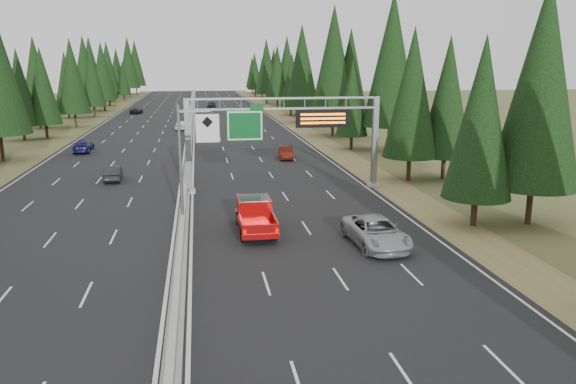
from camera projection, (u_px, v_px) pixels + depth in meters
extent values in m
cube|color=black|center=(191.00, 130.00, 89.96)|extent=(32.00, 260.00, 0.08)
cube|color=olive|center=(300.00, 128.00, 92.71)|extent=(3.60, 260.00, 0.06)
cube|color=#475126|center=(75.00, 133.00, 87.22)|extent=(3.60, 260.00, 0.06)
cube|color=gray|center=(191.00, 129.00, 89.92)|extent=(0.70, 260.00, 0.30)
cube|color=gray|center=(190.00, 127.00, 89.83)|extent=(0.30, 260.00, 0.60)
cube|color=slate|center=(188.00, 146.00, 45.84)|extent=(0.45, 0.45, 7.80)
cube|color=gray|center=(190.00, 191.00, 46.68)|extent=(0.90, 0.90, 0.30)
cube|color=slate|center=(375.00, 142.00, 48.28)|extent=(0.45, 0.45, 7.80)
cube|color=gray|center=(373.00, 185.00, 49.13)|extent=(0.90, 0.90, 0.30)
cube|color=slate|center=(284.00, 98.00, 46.20)|extent=(15.85, 0.35, 0.16)
cube|color=slate|center=(284.00, 109.00, 46.39)|extent=(15.85, 0.35, 0.16)
cube|color=#054C19|center=(245.00, 126.00, 45.94)|extent=(3.00, 0.10, 2.50)
cube|color=silver|center=(245.00, 126.00, 45.88)|extent=(2.85, 0.02, 2.35)
cube|color=#054C19|center=(257.00, 107.00, 45.76)|extent=(1.10, 0.10, 0.45)
cube|color=black|center=(323.00, 118.00, 46.78)|extent=(4.50, 0.40, 1.50)
cube|color=orange|center=(323.00, 114.00, 46.49)|extent=(3.80, 0.02, 0.18)
cube|color=orange|center=(323.00, 119.00, 46.57)|extent=(3.80, 0.02, 0.18)
cube|color=orange|center=(323.00, 123.00, 46.65)|extent=(3.80, 0.02, 0.18)
cylinder|color=slate|center=(181.00, 167.00, 36.14)|extent=(0.20, 0.20, 8.00)
cube|color=gray|center=(183.00, 225.00, 37.02)|extent=(0.50, 0.50, 0.20)
cube|color=slate|center=(194.00, 111.00, 35.48)|extent=(2.00, 0.15, 0.15)
cube|color=silver|center=(207.00, 128.00, 35.74)|extent=(1.50, 0.06, 1.80)
cylinder|color=black|center=(474.00, 212.00, 37.21)|extent=(0.40, 0.40, 2.00)
cone|color=black|center=(481.00, 118.00, 35.81)|extent=(4.49, 4.49, 10.47)
cylinder|color=black|center=(529.00, 205.00, 37.76)|extent=(0.40, 0.40, 2.58)
cone|color=black|center=(541.00, 84.00, 35.95)|extent=(5.80, 5.80, 13.53)
cylinder|color=black|center=(409.00, 169.00, 51.80)|extent=(0.40, 0.40, 2.22)
cone|color=black|center=(412.00, 93.00, 50.24)|extent=(4.99, 4.99, 11.64)
cylinder|color=black|center=(443.00, 168.00, 52.60)|extent=(0.40, 0.40, 2.10)
cone|color=black|center=(448.00, 97.00, 51.12)|extent=(4.73, 4.73, 11.03)
cylinder|color=black|center=(351.00, 142.00, 70.30)|extent=(0.40, 0.40, 1.78)
cone|color=black|center=(352.00, 98.00, 69.05)|extent=(4.00, 4.00, 9.34)
cylinder|color=black|center=(389.00, 138.00, 69.50)|extent=(0.40, 0.40, 3.04)
cone|color=black|center=(392.00, 60.00, 67.36)|extent=(6.83, 6.83, 15.94)
cylinder|color=black|center=(333.00, 126.00, 83.17)|extent=(0.40, 0.40, 3.01)
cone|color=black|center=(334.00, 61.00, 81.05)|extent=(6.77, 6.77, 15.79)
cylinder|color=black|center=(349.00, 127.00, 83.67)|extent=(0.40, 0.40, 2.50)
cone|color=black|center=(350.00, 74.00, 81.92)|extent=(5.62, 5.62, 13.10)
cylinder|color=black|center=(302.00, 115.00, 101.77)|extent=(0.40, 0.40, 2.78)
cone|color=black|center=(302.00, 66.00, 99.81)|extent=(6.26, 6.26, 14.60)
cylinder|color=black|center=(329.00, 116.00, 102.72)|extent=(0.40, 0.40, 2.24)
cone|color=black|center=(330.00, 77.00, 101.14)|extent=(5.04, 5.04, 11.77)
cylinder|color=black|center=(291.00, 111.00, 115.15)|extent=(0.40, 0.40, 1.90)
cone|color=black|center=(291.00, 82.00, 113.82)|extent=(4.27, 4.27, 9.97)
cylinder|color=black|center=(303.00, 108.00, 118.72)|extent=(0.40, 0.40, 2.52)
cone|color=black|center=(303.00, 70.00, 116.95)|extent=(5.66, 5.66, 13.21)
cylinder|color=black|center=(277.00, 103.00, 133.34)|extent=(0.40, 0.40, 2.37)
cone|color=black|center=(277.00, 72.00, 131.68)|extent=(5.33, 5.33, 12.43)
cylinder|color=black|center=(292.00, 104.00, 133.20)|extent=(0.40, 0.40, 2.08)
cone|color=black|center=(292.00, 76.00, 131.74)|extent=(4.68, 4.68, 10.92)
cylinder|color=black|center=(267.00, 99.00, 147.27)|extent=(0.40, 0.40, 2.69)
cone|color=black|center=(267.00, 66.00, 145.38)|extent=(6.04, 6.04, 14.10)
cylinder|color=black|center=(287.00, 98.00, 148.95)|extent=(0.40, 0.40, 2.82)
cone|color=black|center=(287.00, 64.00, 146.96)|extent=(6.34, 6.34, 14.79)
cylinder|color=black|center=(262.00, 96.00, 166.31)|extent=(0.40, 0.40, 1.90)
cone|color=black|center=(262.00, 76.00, 164.97)|extent=(4.27, 4.27, 9.96)
cylinder|color=black|center=(274.00, 96.00, 163.87)|extent=(0.40, 0.40, 2.37)
cone|color=black|center=(274.00, 70.00, 162.19)|extent=(5.34, 5.34, 12.46)
cylinder|color=black|center=(255.00, 93.00, 180.28)|extent=(0.40, 0.40, 2.21)
cone|color=black|center=(255.00, 71.00, 178.72)|extent=(4.98, 4.98, 11.62)
cylinder|color=black|center=(266.00, 94.00, 180.55)|extent=(0.40, 0.40, 1.79)
cone|color=black|center=(266.00, 76.00, 179.29)|extent=(4.03, 4.03, 9.41)
cylinder|color=black|center=(252.00, 90.00, 199.07)|extent=(0.40, 0.40, 2.03)
cone|color=black|center=(252.00, 72.00, 197.64)|extent=(4.57, 4.57, 10.67)
cylinder|color=black|center=(265.00, 90.00, 196.93)|extent=(0.40, 0.40, 2.21)
cone|color=black|center=(265.00, 70.00, 195.37)|extent=(4.97, 4.97, 11.60)
cylinder|color=black|center=(2.00, 148.00, 61.89)|extent=(0.40, 0.40, 3.01)
cylinder|color=black|center=(47.00, 131.00, 80.48)|extent=(0.40, 0.40, 2.06)
cone|color=black|center=(42.00, 86.00, 79.02)|extent=(4.64, 4.64, 10.83)
cylinder|color=black|center=(24.00, 133.00, 78.83)|extent=(0.40, 0.40, 2.03)
cone|color=black|center=(19.00, 87.00, 77.40)|extent=(4.58, 4.58, 10.68)
cylinder|color=black|center=(76.00, 120.00, 94.32)|extent=(0.40, 0.40, 2.36)
cone|color=black|center=(72.00, 76.00, 92.66)|extent=(5.30, 5.30, 12.37)
cylinder|color=black|center=(40.00, 121.00, 93.05)|extent=(0.40, 0.40, 2.39)
cone|color=black|center=(35.00, 75.00, 91.37)|extent=(5.37, 5.37, 12.54)
cylinder|color=black|center=(95.00, 112.00, 112.48)|extent=(0.40, 0.40, 2.16)
cone|color=black|center=(92.00, 77.00, 110.96)|extent=(4.85, 4.85, 11.33)
cylinder|color=black|center=(69.00, 113.00, 110.68)|extent=(0.40, 0.40, 2.07)
cone|color=black|center=(66.00, 79.00, 109.22)|extent=(4.65, 4.65, 10.85)
cylinder|color=black|center=(104.00, 106.00, 125.78)|extent=(0.40, 0.40, 2.45)
cone|color=black|center=(102.00, 71.00, 124.06)|extent=(5.50, 5.50, 12.84)
cylinder|color=black|center=(87.00, 105.00, 127.68)|extent=(0.40, 0.40, 2.68)
cone|color=black|center=(84.00, 67.00, 125.80)|extent=(6.02, 6.02, 14.06)
cylinder|color=black|center=(110.00, 102.00, 141.36)|extent=(0.40, 0.40, 1.78)
cone|color=black|center=(108.00, 80.00, 140.11)|extent=(4.01, 4.01, 9.37)
cylinder|color=black|center=(93.00, 100.00, 142.26)|extent=(0.40, 0.40, 2.74)
cone|color=black|center=(90.00, 65.00, 140.32)|extent=(6.18, 6.18, 14.41)
cylinder|color=black|center=(124.00, 98.00, 159.12)|extent=(0.40, 0.40, 1.79)
cone|color=black|center=(123.00, 78.00, 157.86)|extent=(4.03, 4.03, 9.40)
cylinder|color=black|center=(109.00, 97.00, 157.39)|extent=(0.40, 0.40, 2.64)
cone|color=black|center=(107.00, 67.00, 155.53)|extent=(5.95, 5.95, 13.88)
cylinder|color=black|center=(130.00, 93.00, 174.90)|extent=(0.40, 0.40, 2.96)
cone|color=black|center=(128.00, 62.00, 172.82)|extent=(6.66, 6.66, 15.54)
cylinder|color=black|center=(117.00, 94.00, 174.67)|extent=(0.40, 0.40, 2.17)
cone|color=black|center=(116.00, 72.00, 173.15)|extent=(4.88, 4.88, 11.38)
cylinder|color=black|center=(137.00, 90.00, 192.55)|extent=(0.40, 0.40, 2.91)
cone|color=black|center=(135.00, 63.00, 190.50)|extent=(6.54, 6.54, 15.27)
cylinder|color=black|center=(118.00, 91.00, 188.79)|extent=(0.40, 0.40, 2.47)
cone|color=black|center=(117.00, 68.00, 187.04)|extent=(5.57, 5.57, 12.99)
imported|color=#98999C|center=(376.00, 232.00, 33.11)|extent=(3.12, 6.13, 1.66)
cylinder|color=black|center=(243.00, 234.00, 33.93)|extent=(0.33, 0.89, 0.89)
cylinder|color=black|center=(274.00, 233.00, 34.22)|extent=(0.33, 0.89, 0.89)
cylinder|color=black|center=(239.00, 218.00, 37.45)|extent=(0.33, 0.89, 0.89)
cylinder|color=black|center=(267.00, 217.00, 37.74)|extent=(0.33, 0.89, 0.89)
cube|color=#A10A09|center=(256.00, 223.00, 35.85)|extent=(2.22, 6.21, 0.33)
cube|color=#A10A09|center=(254.00, 207.00, 36.64)|extent=(2.11, 2.44, 1.22)
cube|color=black|center=(254.00, 202.00, 36.56)|extent=(1.89, 2.11, 0.61)
cube|color=#A10A09|center=(241.00, 225.00, 34.00)|extent=(0.11, 2.66, 0.67)
cube|color=#A10A09|center=(275.00, 223.00, 34.33)|extent=(0.11, 2.66, 0.67)
cube|color=#A10A09|center=(261.00, 230.00, 32.88)|extent=(2.22, 0.11, 0.67)
imported|color=#176641|center=(209.00, 133.00, 79.78)|extent=(2.11, 4.55, 1.51)
imported|color=#51140B|center=(286.00, 153.00, 63.11)|extent=(1.84, 4.32, 1.38)
imported|color=black|center=(236.00, 117.00, 104.17)|extent=(2.42, 4.96, 1.39)
imported|color=silver|center=(246.00, 114.00, 108.62)|extent=(2.68, 5.82, 1.62)
imported|color=black|center=(211.00, 105.00, 134.14)|extent=(2.28, 4.75, 1.57)
imported|color=black|center=(113.00, 173.00, 51.53)|extent=(1.68, 4.21, 1.36)
imported|color=#15164C|center=(83.00, 146.00, 67.88)|extent=(2.26, 5.17, 1.48)
imported|color=white|center=(181.00, 125.00, 90.13)|extent=(2.05, 4.57, 1.53)
imported|color=black|center=(136.00, 110.00, 119.25)|extent=(2.57, 4.78, 1.28)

